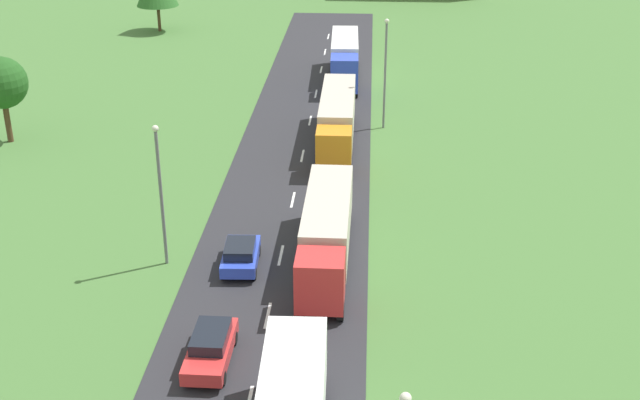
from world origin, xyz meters
TOP-DOWN VIEW (x-y plane):
  - road at (0.00, 24.50)m, footprint 10.00×140.00m
  - lane_marking_centre at (0.00, 21.50)m, footprint 0.16×123.12m
  - truck_second at (2.64, 29.49)m, footprint 2.55×12.42m
  - truck_third at (2.44, 48.04)m, footprint 2.55×13.46m
  - truck_fourth at (2.41, 65.43)m, footprint 2.81×12.33m
  - car_second at (-2.13, 19.81)m, footprint 1.91×4.59m
  - car_third at (-2.06, 28.68)m, footprint 2.08×4.03m
  - lamppost_second at (-6.33, 28.99)m, footprint 0.36×0.36m
  - lamppost_third at (6.02, 52.22)m, footprint 0.36×0.36m
  - tree_birch at (-22.78, 47.31)m, footprint 3.92×3.92m

SIDE VIEW (x-z plane):
  - road at x=0.00m, z-range 0.00..0.06m
  - lane_marking_centre at x=0.00m, z-range 0.06..0.07m
  - car_third at x=-2.06m, z-range 0.09..1.61m
  - car_second at x=-2.13m, z-range 0.09..1.64m
  - truck_second at x=2.64m, z-range 0.33..3.80m
  - truck_third at x=2.44m, z-range 0.33..4.01m
  - truck_fourth at x=2.41m, z-range 0.33..4.07m
  - lamppost_second at x=-6.33m, z-range 0.48..8.70m
  - tree_birch at x=-22.78m, z-range 1.34..8.00m
  - lamppost_third at x=6.02m, z-range 0.48..9.30m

